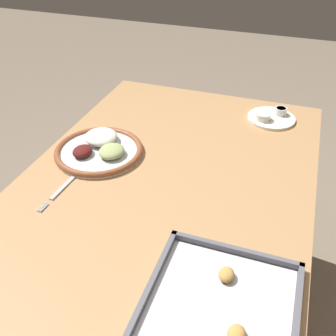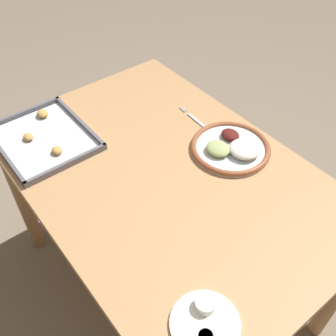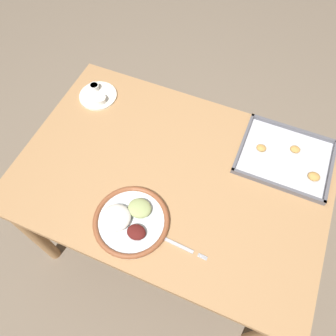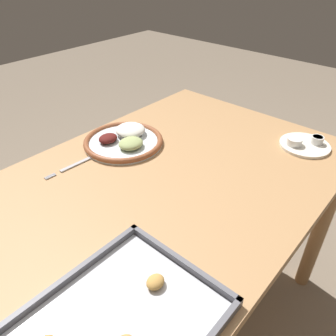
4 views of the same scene
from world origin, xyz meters
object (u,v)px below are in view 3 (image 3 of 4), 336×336
object	(u,v)px
dinner_plate	(130,220)
saucer_plate	(98,95)
fork	(179,245)
baking_tray	(286,157)

from	to	relation	value
dinner_plate	saucer_plate	distance (m)	0.64
fork	baking_tray	world-z (taller)	baking_tray
saucer_plate	baking_tray	xyz separation A→B (m)	(0.87, 0.00, -0.00)
fork	baking_tray	distance (m)	0.58
saucer_plate	baking_tray	bearing A→B (deg)	0.22
saucer_plate	baking_tray	world-z (taller)	saucer_plate
dinner_plate	fork	size ratio (longest dim) A/B	1.43
saucer_plate	baking_tray	size ratio (longest dim) A/B	0.46
dinner_plate	fork	world-z (taller)	dinner_plate
fork	saucer_plate	bearing A→B (deg)	143.12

